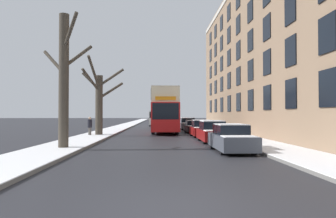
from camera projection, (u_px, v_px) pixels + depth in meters
ground_plane at (181, 208)px, 6.01m from camera, size 320.00×320.00×0.00m
sidewalk_left at (131, 124)px, 58.77m from camera, size 2.87×130.00×0.16m
sidewalk_right at (189, 124)px, 59.16m from camera, size 2.87×130.00×0.16m
terrace_facade_right at (285, 54)px, 28.61m from camera, size 9.10×38.15×15.38m
bare_tree_left_0 at (64, 79)px, 15.86m from camera, size 2.78×2.66×7.23m
bare_tree_left_1 at (99, 100)px, 25.93m from camera, size 3.79×3.59×6.63m
double_decker_bus at (164, 109)px, 31.39m from camera, size 2.61×10.45×4.45m
parked_car_0 at (231, 139)px, 15.24m from camera, size 1.71×4.17×1.40m
parked_car_1 at (212, 132)px, 20.50m from camera, size 1.71×4.16×1.48m
parked_car_2 at (202, 129)px, 25.42m from camera, size 1.74×3.92×1.44m
parked_car_3 at (194, 127)px, 31.28m from camera, size 1.73×4.31×1.30m
parked_car_4 at (188, 124)px, 37.65m from camera, size 1.85×4.55×1.50m
oncoming_van at (155, 118)px, 49.75m from camera, size 1.98×5.21×2.42m
pedestrian_left_sidewalk at (90, 126)px, 25.35m from camera, size 0.37×0.37×1.68m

